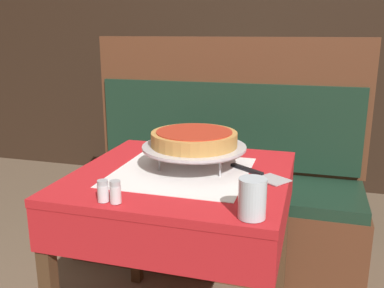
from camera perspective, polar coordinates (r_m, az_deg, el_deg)
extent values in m
cube|color=red|center=(1.66, -1.38, -4.25)|extent=(0.81, 0.81, 0.03)
cube|color=white|center=(1.65, -1.39, -3.72)|extent=(0.50, 0.50, 0.00)
cube|color=red|center=(1.69, -1.36, -7.27)|extent=(0.81, 0.81, 0.16)
cube|color=#4C331E|center=(2.24, -7.59, -9.59)|extent=(0.05, 0.05, 0.73)
cube|color=#4C331E|center=(2.08, 11.88, -11.84)|extent=(0.05, 0.05, 0.73)
cube|color=#1E6B33|center=(3.18, 5.51, 5.09)|extent=(0.69, 0.69, 0.03)
cube|color=white|center=(3.18, 5.52, 5.37)|extent=(0.43, 0.43, 0.00)
cube|color=#1E6B33|center=(3.19, 5.47, 3.54)|extent=(0.69, 0.69, 0.14)
cube|color=#4C331E|center=(3.05, -1.55, -2.71)|extent=(0.05, 0.05, 0.74)
cube|color=#4C331E|center=(2.93, 10.18, -3.70)|extent=(0.05, 0.05, 0.74)
cube|color=#4C331E|center=(3.62, 1.45, 0.16)|extent=(0.05, 0.05, 0.74)
cube|color=#4C331E|center=(3.52, 11.30, -0.57)|extent=(0.05, 0.05, 0.74)
cube|color=brown|center=(2.51, 3.30, -10.59)|extent=(1.60, 0.53, 0.42)
cube|color=#193323|center=(2.42, 3.39, -5.44)|extent=(1.56, 0.52, 0.06)
cube|color=brown|center=(2.54, 4.73, 5.27)|extent=(1.60, 0.06, 0.78)
cube|color=#193323|center=(2.52, 4.48, 2.50)|extent=(1.53, 0.02, 0.50)
cube|color=black|center=(3.62, 8.90, 13.28)|extent=(6.00, 0.04, 2.40)
cylinder|color=#ADADB2|center=(1.81, 1.49, -0.76)|extent=(0.01, 0.01, 0.08)
cylinder|color=#ADADB2|center=(1.65, -4.37, -2.31)|extent=(0.01, 0.01, 0.08)
cylinder|color=#ADADB2|center=(1.59, 3.76, -3.03)|extent=(0.01, 0.01, 0.08)
cylinder|color=#ADADB2|center=(1.67, 0.29, -0.85)|extent=(0.28, 0.28, 0.01)
cylinder|color=silver|center=(1.67, 0.29, -0.65)|extent=(0.39, 0.39, 0.01)
cylinder|color=silver|center=(1.67, 0.29, -0.38)|extent=(0.41, 0.41, 0.01)
cylinder|color=#C68E47|center=(1.66, 0.29, 0.68)|extent=(0.34, 0.34, 0.05)
cylinder|color=red|center=(1.65, 0.29, 1.61)|extent=(0.29, 0.29, 0.01)
cube|color=#BCBCC1|center=(1.59, 10.74, -4.63)|extent=(0.14, 0.13, 0.00)
cube|color=black|center=(1.67, 7.29, -3.37)|extent=(0.14, 0.11, 0.01)
cylinder|color=silver|center=(1.25, 8.04, -7.17)|extent=(0.08, 0.08, 0.12)
cylinder|color=silver|center=(1.39, -11.77, -6.44)|extent=(0.04, 0.04, 0.06)
cylinder|color=#B7B7BC|center=(1.38, -11.85, -5.07)|extent=(0.03, 0.03, 0.02)
cylinder|color=silver|center=(1.37, -10.16, -6.61)|extent=(0.04, 0.04, 0.06)
cylinder|color=#B7B7BC|center=(1.36, -10.23, -5.17)|extent=(0.03, 0.03, 0.02)
cube|color=black|center=(3.10, 6.89, 5.40)|extent=(0.13, 0.13, 0.03)
cylinder|color=black|center=(3.09, 6.94, 6.98)|extent=(0.01, 0.01, 0.14)
cylinder|color=red|center=(3.13, 7.06, 6.78)|extent=(0.04, 0.04, 0.11)
cylinder|color=gold|center=(3.05, 6.81, 6.58)|extent=(0.04, 0.04, 0.11)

